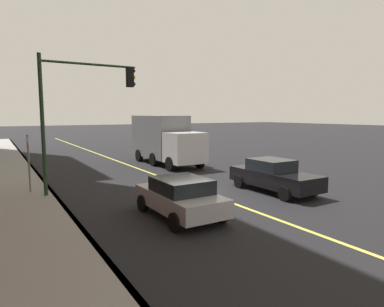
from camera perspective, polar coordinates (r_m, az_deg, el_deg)
ground at (r=15.39m, az=1.41°, el=-6.55°), size 200.00×200.00×0.00m
sidewalk_slab at (r=13.10m, az=-26.67°, el=-9.32°), size 80.00×2.73×0.15m
curb_edge at (r=13.24m, az=-21.06°, el=-8.87°), size 80.00×0.16×0.15m
lane_stripe_center at (r=15.38m, az=1.41°, el=-6.52°), size 80.00×0.16×0.01m
car_black at (r=15.67m, az=13.85°, el=-3.71°), size 4.44×1.89×1.49m
car_silver at (r=11.55m, az=-2.02°, el=-7.39°), size 3.82×1.93×1.37m
truck_gray at (r=23.75m, az=-4.79°, el=2.53°), size 7.40×2.46×3.44m
traffic_light_mast at (r=15.26m, az=-18.70°, el=8.55°), size 0.28×4.18×6.00m
street_sign_post at (r=16.11m, az=-26.30°, el=-0.94°), size 0.60×0.08×2.67m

